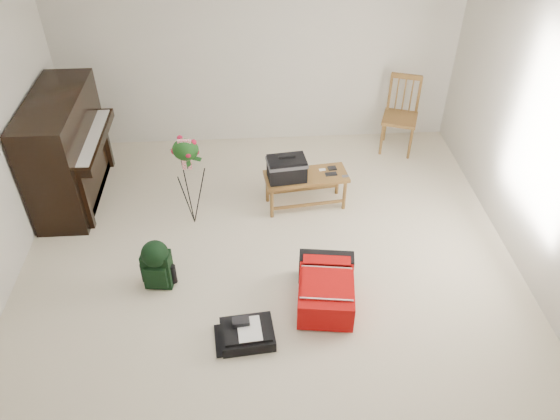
{
  "coord_description": "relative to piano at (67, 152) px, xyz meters",
  "views": [
    {
      "loc": [
        -0.15,
        -3.7,
        3.9
      ],
      "look_at": [
        0.11,
        0.35,
        0.65
      ],
      "focal_mm": 35.0,
      "sensor_mm": 36.0,
      "label": 1
    }
  ],
  "objects": [
    {
      "name": "ceiling",
      "position": [
        2.19,
        -1.6,
        1.9
      ],
      "size": [
        5.0,
        5.5,
        0.01
      ],
      "primitive_type": "cube",
      "color": "white",
      "rests_on": "wall_back"
    },
    {
      "name": "dining_chair",
      "position": [
        3.97,
        0.79,
        -0.12
      ],
      "size": [
        0.54,
        0.54,
        0.98
      ],
      "rotation": [
        0.0,
        0.0,
        -0.34
      ],
      "color": "brown",
      "rests_on": "floor"
    },
    {
      "name": "floor",
      "position": [
        2.19,
        -1.6,
        -0.6
      ],
      "size": [
        5.0,
        5.5,
        0.01
      ],
      "primitive_type": "cube",
      "color": "beige",
      "rests_on": "ground"
    },
    {
      "name": "black_duffel",
      "position": [
        1.95,
        -2.24,
        -0.53
      ],
      "size": [
        0.49,
        0.41,
        0.19
      ],
      "rotation": [
        0.0,
        0.0,
        0.09
      ],
      "color": "black",
      "rests_on": "floor"
    },
    {
      "name": "piano",
      "position": [
        0.0,
        0.0,
        0.0
      ],
      "size": [
        0.71,
        1.5,
        1.25
      ],
      "color": "black",
      "rests_on": "floor"
    },
    {
      "name": "wall_back",
      "position": [
        2.19,
        1.15,
        0.65
      ],
      "size": [
        5.0,
        0.04,
        2.5
      ],
      "primitive_type": "cube",
      "color": "beige",
      "rests_on": "floor"
    },
    {
      "name": "bench",
      "position": [
        2.49,
        -0.38,
        -0.1
      ],
      "size": [
        0.96,
        0.48,
        0.71
      ],
      "rotation": [
        0.0,
        0.0,
        0.12
      ],
      "color": "brown",
      "rests_on": "floor"
    },
    {
      "name": "green_backpack",
      "position": [
        1.11,
        -1.52,
        -0.31
      ],
      "size": [
        0.28,
        0.26,
        0.53
      ],
      "rotation": [
        0.0,
        0.0,
        -0.13
      ],
      "color": "black",
      "rests_on": "floor"
    },
    {
      "name": "wall_right",
      "position": [
        4.69,
        -1.6,
        0.65
      ],
      "size": [
        0.04,
        5.5,
        2.5
      ],
      "primitive_type": "cube",
      "color": "beige",
      "rests_on": "floor"
    },
    {
      "name": "red_suitcase",
      "position": [
        2.69,
        -1.8,
        -0.43
      ],
      "size": [
        0.6,
        0.81,
        0.32
      ],
      "rotation": [
        0.0,
        0.0,
        -0.14
      ],
      "color": "#C10C08",
      "rests_on": "floor"
    },
    {
      "name": "flower_stand",
      "position": [
        1.39,
        -0.59,
        -0.06
      ],
      "size": [
        0.36,
        0.36,
        1.1
      ],
      "rotation": [
        0.0,
        0.0,
        -0.05
      ],
      "color": "black",
      "rests_on": "floor"
    }
  ]
}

